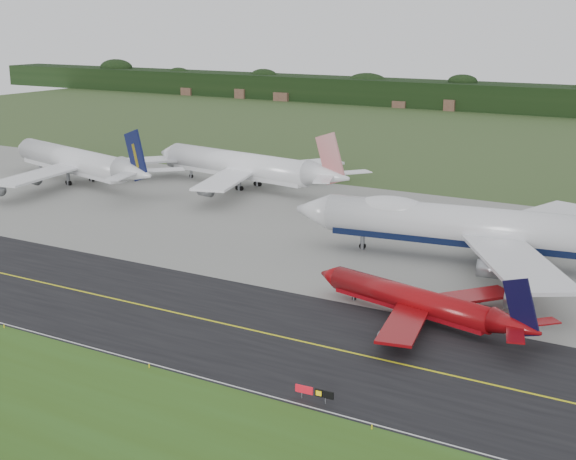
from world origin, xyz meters
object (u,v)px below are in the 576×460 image
at_px(jet_ba_747, 490,228).
at_px(jet_red_737, 421,302).
at_px(taxiway_sign, 314,392).
at_px(jet_navy_gold, 79,162).
at_px(jet_star_tail, 248,167).

bearing_deg(jet_ba_747, jet_red_737, -90.19).
relative_size(jet_red_737, taxiway_sign, 7.78).
relative_size(jet_ba_747, jet_navy_gold, 1.17).
relative_size(jet_ba_747, jet_red_737, 2.02).
height_order(jet_star_tail, taxiway_sign, jet_star_tail).
height_order(jet_red_737, taxiway_sign, jet_red_737).
bearing_deg(jet_red_737, jet_navy_gold, 157.08).
distance_m(jet_ba_747, taxiway_sign, 60.55).
height_order(jet_ba_747, jet_navy_gold, jet_ba_747).
xyz_separation_m(jet_ba_747, jet_navy_gold, (-110.97, 15.44, -0.87)).
relative_size(jet_red_737, jet_navy_gold, 0.58).
bearing_deg(jet_red_737, jet_star_tail, 137.93).
relative_size(jet_navy_gold, jet_star_tail, 1.02).
bearing_deg(jet_navy_gold, jet_red_737, -22.92).
xyz_separation_m(jet_star_tail, taxiway_sign, (69.03, -92.33, -4.35)).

